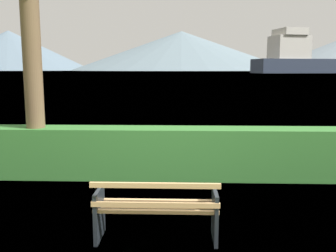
# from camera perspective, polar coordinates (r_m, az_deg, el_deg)

# --- Properties ---
(ground_plane) EXTENTS (1400.00, 1400.00, 0.00)m
(ground_plane) POSITION_cam_1_polar(r_m,az_deg,el_deg) (5.21, -1.71, -16.79)
(ground_plane) COLOR olive
(water_surface) EXTENTS (620.00, 620.00, 0.00)m
(water_surface) POSITION_cam_1_polar(r_m,az_deg,el_deg) (313.06, 2.01, 8.29)
(water_surface) COLOR #6B8EA3
(water_surface) RESTS_ON ground_plane
(park_bench) EXTENTS (1.61, 0.57, 0.87)m
(park_bench) POSITION_cam_1_polar(r_m,az_deg,el_deg) (4.99, -1.78, -12.69)
(park_bench) COLOR tan
(park_bench) RESTS_ON ground_plane
(hedge_row) EXTENTS (13.47, 0.70, 1.05)m
(hedge_row) POSITION_cam_1_polar(r_m,az_deg,el_deg) (7.74, -0.35, -4.13)
(hedge_row) COLOR #387A33
(hedge_row) RESTS_ON ground_plane
(cargo_ship_large) EXTENTS (104.09, 40.21, 23.83)m
(cargo_ship_large) POSITION_cam_1_polar(r_m,az_deg,el_deg) (230.07, 23.43, 9.10)
(cargo_ship_large) COLOR #2D384C
(cargo_ship_large) RESTS_ON water_surface
(distant_hills) EXTENTS (821.06, 347.85, 62.93)m
(distant_hills) POSITION_cam_1_polar(r_m,az_deg,el_deg) (597.58, 2.98, 11.41)
(distant_hills) COLOR slate
(distant_hills) RESTS_ON ground_plane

